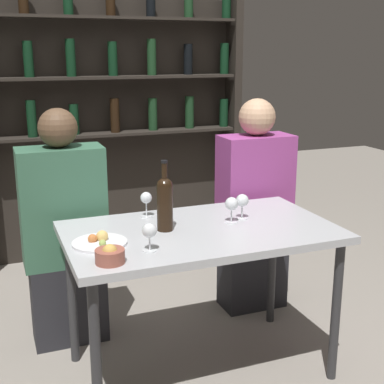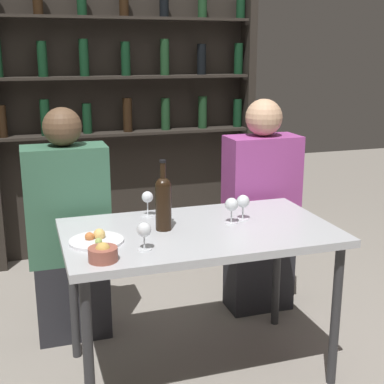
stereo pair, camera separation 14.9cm
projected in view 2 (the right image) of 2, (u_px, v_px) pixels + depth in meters
ground_plane at (199, 368)px, 2.68m from camera, size 10.00×10.00×0.00m
dining_table at (199, 243)px, 2.51m from camera, size 1.26×0.73×0.74m
wine_rack_wall at (126, 115)px, 4.00m from camera, size 1.98×0.21×2.03m
wine_bottle at (163, 200)px, 2.45m from camera, size 0.07×0.07×0.33m
wine_glass_0 at (144, 231)px, 2.21m from camera, size 0.06×0.06×0.12m
wine_glass_1 at (147, 198)px, 2.66m from camera, size 0.06×0.06×0.13m
wine_glass_2 at (243, 202)px, 2.60m from camera, size 0.06×0.06×0.13m
wine_glass_3 at (232, 205)px, 2.55m from camera, size 0.06×0.06×0.13m
food_plate_0 at (96, 240)px, 2.32m from camera, size 0.24×0.24×0.05m
snack_bowl at (103, 253)px, 2.10m from camera, size 0.12×0.12×0.08m
seated_person_left at (69, 234)px, 2.86m from camera, size 0.43×0.22×1.27m
seated_person_right at (261, 213)px, 3.18m from camera, size 0.42×0.22×1.28m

